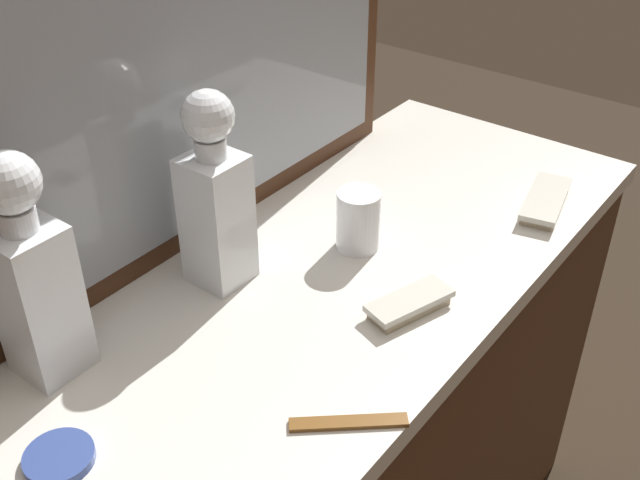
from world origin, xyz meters
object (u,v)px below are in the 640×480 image
at_px(crystal_tumbler_front, 358,223).
at_px(silver_brush_rear, 409,304).
at_px(crystal_decanter_right, 216,209).
at_px(silver_brush_left, 545,201).
at_px(tortoiseshell_comb, 349,422).
at_px(crystal_decanter_far_left, 35,288).
at_px(porcelain_dish, 59,458).

height_order(crystal_tumbler_front, silver_brush_rear, crystal_tumbler_front).
bearing_deg(crystal_tumbler_front, crystal_decanter_right, 148.80).
height_order(crystal_decanter_right, silver_brush_left, crystal_decanter_right).
height_order(crystal_tumbler_front, tortoiseshell_comb, crystal_tumbler_front).
height_order(crystal_decanter_far_left, tortoiseshell_comb, crystal_decanter_far_left).
relative_size(crystal_decanter_far_left, silver_brush_rear, 2.23).
relative_size(crystal_tumbler_front, porcelain_dish, 1.23).
bearing_deg(porcelain_dish, silver_brush_rear, -20.20).
xyz_separation_m(silver_brush_rear, porcelain_dish, (-0.48, 0.18, -0.01)).
relative_size(crystal_tumbler_front, silver_brush_left, 0.57).
xyz_separation_m(crystal_decanter_far_left, tortoiseshell_comb, (0.15, -0.37, -0.13)).
relative_size(silver_brush_left, tortoiseshell_comb, 1.44).
relative_size(crystal_tumbler_front, tortoiseshell_comb, 0.82).
xyz_separation_m(crystal_decanter_far_left, silver_brush_left, (0.77, -0.35, -0.12)).
relative_size(crystal_decanter_far_left, tortoiseshell_comb, 2.57).
distance_m(crystal_decanter_right, crystal_tumbler_front, 0.24).
height_order(crystal_tumbler_front, porcelain_dish, crystal_tumbler_front).
bearing_deg(crystal_tumbler_front, silver_brush_left, -32.81).
xyz_separation_m(crystal_tumbler_front, porcelain_dish, (-0.57, 0.02, -0.04)).
relative_size(crystal_decanter_right, silver_brush_rear, 2.17).
relative_size(crystal_decanter_right, tortoiseshell_comb, 2.49).
distance_m(crystal_decanter_far_left, tortoiseshell_comb, 0.42).
height_order(silver_brush_left, silver_brush_rear, same).
relative_size(crystal_tumbler_front, silver_brush_rear, 0.71).
bearing_deg(tortoiseshell_comb, crystal_decanter_right, 69.04).
distance_m(crystal_tumbler_front, silver_brush_rear, 0.18).
distance_m(crystal_tumbler_front, tortoiseshell_comb, 0.39).
height_order(crystal_decanter_right, crystal_tumbler_front, crystal_decanter_right).
bearing_deg(silver_brush_rear, crystal_decanter_far_left, 140.44).
xyz_separation_m(crystal_tumbler_front, silver_brush_rear, (-0.09, -0.16, -0.03)).
bearing_deg(crystal_decanter_right, crystal_tumbler_front, -31.20).
xyz_separation_m(crystal_decanter_right, crystal_decanter_far_left, (-0.28, 0.04, 0.00)).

